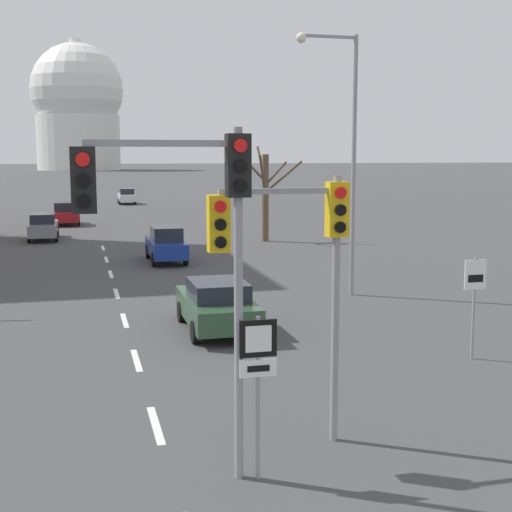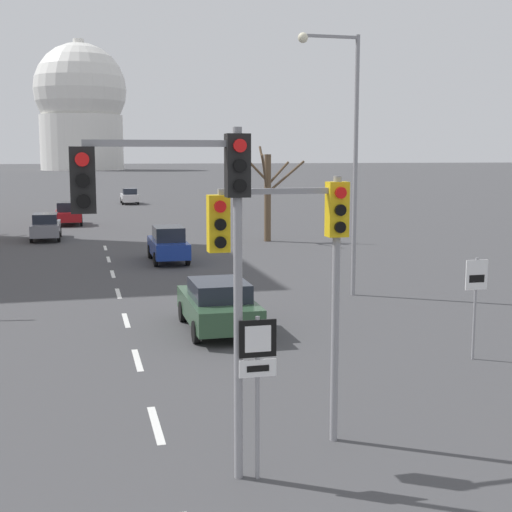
{
  "view_description": "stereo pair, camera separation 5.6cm",
  "coord_description": "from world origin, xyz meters",
  "px_view_note": "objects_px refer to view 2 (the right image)",
  "views": [
    {
      "loc": [
        -1.33,
        -5.37,
        5.17
      ],
      "look_at": [
        1.73,
        6.79,
        3.38
      ],
      "focal_mm": 50.0,
      "sensor_mm": 36.0,
      "label": 1
    },
    {
      "loc": [
        -1.28,
        -5.38,
        5.17
      ],
      "look_at": [
        1.73,
        6.79,
        3.38
      ],
      "focal_mm": 50.0,
      "sensor_mm": 36.0,
      "label": 2
    }
  ],
  "objects_px": {
    "sedan_far_left": "(218,304)",
    "sedan_far_right": "(46,226)",
    "traffic_signal_near_right": "(296,243)",
    "route_sign_post": "(258,369)",
    "sedan_near_right": "(69,214)",
    "speed_limit_sign": "(476,291)",
    "sedan_mid_centre": "(129,196)",
    "street_lamp_right": "(346,140)",
    "sedan_near_left": "(168,244)",
    "traffic_signal_centre_tall": "(187,216)"
  },
  "relations": [
    {
      "from": "traffic_signal_near_right",
      "to": "speed_limit_sign",
      "type": "xyz_separation_m",
      "value": [
        5.98,
        4.05,
        -1.88
      ]
    },
    {
      "from": "traffic_signal_near_right",
      "to": "street_lamp_right",
      "type": "height_order",
      "value": "street_lamp_right"
    },
    {
      "from": "sedan_far_right",
      "to": "speed_limit_sign",
      "type": "bearing_deg",
      "value": -68.27
    },
    {
      "from": "traffic_signal_centre_tall",
      "to": "street_lamp_right",
      "type": "distance_m",
      "value": 15.83
    },
    {
      "from": "traffic_signal_centre_tall",
      "to": "traffic_signal_near_right",
      "type": "height_order",
      "value": "traffic_signal_centre_tall"
    },
    {
      "from": "sedan_far_right",
      "to": "sedan_far_left",
      "type": "bearing_deg",
      "value": -76.51
    },
    {
      "from": "route_sign_post",
      "to": "speed_limit_sign",
      "type": "relative_size",
      "value": 1.02
    },
    {
      "from": "traffic_signal_near_right",
      "to": "route_sign_post",
      "type": "relative_size",
      "value": 1.8
    },
    {
      "from": "traffic_signal_centre_tall",
      "to": "sedan_far_right",
      "type": "height_order",
      "value": "traffic_signal_centre_tall"
    },
    {
      "from": "traffic_signal_centre_tall",
      "to": "sedan_near_left",
      "type": "distance_m",
      "value": 23.99
    },
    {
      "from": "speed_limit_sign",
      "to": "street_lamp_right",
      "type": "xyz_separation_m",
      "value": [
        -0.24,
        8.59,
        3.9
      ]
    },
    {
      "from": "street_lamp_right",
      "to": "sedan_near_right",
      "type": "relative_size",
      "value": 2.46
    },
    {
      "from": "speed_limit_sign",
      "to": "sedan_mid_centre",
      "type": "height_order",
      "value": "speed_limit_sign"
    },
    {
      "from": "route_sign_post",
      "to": "sedan_near_left",
      "type": "bearing_deg",
      "value": 86.5
    },
    {
      "from": "traffic_signal_near_right",
      "to": "traffic_signal_centre_tall",
      "type": "bearing_deg",
      "value": -152.35
    },
    {
      "from": "sedan_near_right",
      "to": "sedan_mid_centre",
      "type": "relative_size",
      "value": 0.9
    },
    {
      "from": "traffic_signal_centre_tall",
      "to": "street_lamp_right",
      "type": "bearing_deg",
      "value": 60.4
    },
    {
      "from": "street_lamp_right",
      "to": "sedan_far_right",
      "type": "distance_m",
      "value": 24.14
    },
    {
      "from": "speed_limit_sign",
      "to": "sedan_near_right",
      "type": "distance_m",
      "value": 39.86
    },
    {
      "from": "traffic_signal_near_right",
      "to": "street_lamp_right",
      "type": "distance_m",
      "value": 14.03
    },
    {
      "from": "street_lamp_right",
      "to": "sedan_near_right",
      "type": "xyz_separation_m",
      "value": [
        -10.2,
        29.87,
        -4.82
      ]
    },
    {
      "from": "route_sign_post",
      "to": "sedan_far_left",
      "type": "bearing_deg",
      "value": 82.78
    },
    {
      "from": "traffic_signal_centre_tall",
      "to": "sedan_far_left",
      "type": "distance_m",
      "value": 10.5
    },
    {
      "from": "sedan_near_right",
      "to": "street_lamp_right",
      "type": "bearing_deg",
      "value": -71.14
    },
    {
      "from": "sedan_far_left",
      "to": "sedan_far_right",
      "type": "distance_m",
      "value": 25.48
    },
    {
      "from": "route_sign_post",
      "to": "sedan_near_right",
      "type": "bearing_deg",
      "value": 94.55
    },
    {
      "from": "traffic_signal_near_right",
      "to": "route_sign_post",
      "type": "bearing_deg",
      "value": -129.59
    },
    {
      "from": "traffic_signal_centre_tall",
      "to": "sedan_far_right",
      "type": "bearing_deg",
      "value": 96.05
    },
    {
      "from": "sedan_mid_centre",
      "to": "sedan_far_right",
      "type": "relative_size",
      "value": 0.95
    },
    {
      "from": "street_lamp_right",
      "to": "sedan_mid_centre",
      "type": "bearing_deg",
      "value": 94.74
    },
    {
      "from": "traffic_signal_centre_tall",
      "to": "traffic_signal_near_right",
      "type": "distance_m",
      "value": 2.38
    },
    {
      "from": "route_sign_post",
      "to": "sedan_near_left",
      "type": "height_order",
      "value": "route_sign_post"
    },
    {
      "from": "sedan_near_right",
      "to": "route_sign_post",
      "type": "bearing_deg",
      "value": -85.45
    },
    {
      "from": "sedan_near_left",
      "to": "sedan_mid_centre",
      "type": "bearing_deg",
      "value": 88.64
    },
    {
      "from": "sedan_mid_centre",
      "to": "sedan_near_left",
      "type": "bearing_deg",
      "value": -91.36
    },
    {
      "from": "traffic_signal_near_right",
      "to": "sedan_far_left",
      "type": "height_order",
      "value": "traffic_signal_near_right"
    },
    {
      "from": "street_lamp_right",
      "to": "sedan_far_right",
      "type": "xyz_separation_m",
      "value": [
        -11.43,
        20.7,
        -4.84
      ]
    },
    {
      "from": "traffic_signal_near_right",
      "to": "street_lamp_right",
      "type": "bearing_deg",
      "value": 65.56
    },
    {
      "from": "sedan_mid_centre",
      "to": "sedan_far_right",
      "type": "bearing_deg",
      "value": -103.02
    },
    {
      "from": "traffic_signal_near_right",
      "to": "route_sign_post",
      "type": "distance_m",
      "value": 2.38
    },
    {
      "from": "sedan_near_right",
      "to": "sedan_far_right",
      "type": "relative_size",
      "value": 0.85
    },
    {
      "from": "traffic_signal_centre_tall",
      "to": "traffic_signal_near_right",
      "type": "relative_size",
      "value": 1.16
    },
    {
      "from": "traffic_signal_near_right",
      "to": "sedan_near_left",
      "type": "bearing_deg",
      "value": 88.8
    },
    {
      "from": "route_sign_post",
      "to": "sedan_near_right",
      "type": "height_order",
      "value": "route_sign_post"
    },
    {
      "from": "street_lamp_right",
      "to": "sedan_near_left",
      "type": "distance_m",
      "value": 12.2
    },
    {
      "from": "speed_limit_sign",
      "to": "sedan_near_left",
      "type": "bearing_deg",
      "value": 106.6
    },
    {
      "from": "sedan_far_left",
      "to": "traffic_signal_centre_tall",
      "type": "bearing_deg",
      "value": -103.42
    },
    {
      "from": "traffic_signal_near_right",
      "to": "sedan_mid_centre",
      "type": "bearing_deg",
      "value": 88.7
    },
    {
      "from": "sedan_near_right",
      "to": "sedan_mid_centre",
      "type": "height_order",
      "value": "sedan_near_right"
    },
    {
      "from": "traffic_signal_centre_tall",
      "to": "sedan_mid_centre",
      "type": "height_order",
      "value": "traffic_signal_centre_tall"
    }
  ]
}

